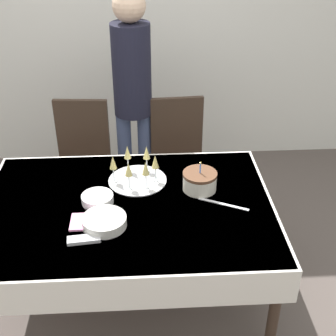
% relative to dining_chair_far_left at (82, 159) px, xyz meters
% --- Properties ---
extents(ground_plane, '(12.00, 12.00, 0.00)m').
position_rel_dining_chair_far_left_xyz_m(ground_plane, '(0.36, -0.91, -0.53)').
color(ground_plane, '#564C47').
extents(wall_back, '(8.00, 0.05, 2.70)m').
position_rel_dining_chair_far_left_xyz_m(wall_back, '(0.36, 1.01, 0.82)').
color(wall_back, silver).
rests_on(wall_back, ground_plane).
extents(dining_table, '(1.68, 1.18, 0.74)m').
position_rel_dining_chair_far_left_xyz_m(dining_table, '(0.36, -0.91, 0.10)').
color(dining_table, silver).
rests_on(dining_table, ground_plane).
extents(dining_chair_far_left, '(0.45, 0.45, 0.97)m').
position_rel_dining_chair_far_left_xyz_m(dining_chair_far_left, '(0.00, 0.00, 0.00)').
color(dining_chair_far_left, '#38281E').
rests_on(dining_chair_far_left, ground_plane).
extents(dining_chair_far_right, '(0.45, 0.45, 0.97)m').
position_rel_dining_chair_far_left_xyz_m(dining_chair_far_right, '(0.73, 0.00, 0.00)').
color(dining_chair_far_right, '#38281E').
rests_on(dining_chair_far_right, ground_plane).
extents(birthday_cake, '(0.20, 0.20, 0.19)m').
position_rel_dining_chair_far_left_xyz_m(birthday_cake, '(0.79, -0.77, 0.26)').
color(birthday_cake, silver).
rests_on(birthday_cake, dining_table).
extents(champagne_tray, '(0.36, 0.36, 0.18)m').
position_rel_dining_chair_far_left_xyz_m(champagne_tray, '(0.42, -0.64, 0.28)').
color(champagne_tray, silver).
rests_on(champagne_tray, dining_table).
extents(plate_stack_main, '(0.24, 0.24, 0.06)m').
position_rel_dining_chair_far_left_xyz_m(plate_stack_main, '(0.25, -1.09, 0.23)').
color(plate_stack_main, silver).
rests_on(plate_stack_main, dining_table).
extents(plate_stack_dessert, '(0.18, 0.18, 0.05)m').
position_rel_dining_chair_far_left_xyz_m(plate_stack_dessert, '(0.19, -0.87, 0.23)').
color(plate_stack_dessert, white).
rests_on(plate_stack_dessert, dining_table).
extents(cake_knife, '(0.28, 0.15, 0.00)m').
position_rel_dining_chair_far_left_xyz_m(cake_knife, '(0.91, -0.93, 0.21)').
color(cake_knife, silver).
rests_on(cake_knife, dining_table).
extents(fork_pile, '(0.18, 0.08, 0.02)m').
position_rel_dining_chair_far_left_xyz_m(fork_pile, '(0.15, -1.21, 0.21)').
color(fork_pile, silver).
rests_on(fork_pile, dining_table).
extents(napkin_pile, '(0.15, 0.15, 0.01)m').
position_rel_dining_chair_far_left_xyz_m(napkin_pile, '(0.13, -1.06, 0.21)').
color(napkin_pile, pink).
rests_on(napkin_pile, dining_table).
extents(person_standing, '(0.28, 0.28, 1.74)m').
position_rel_dining_chair_far_left_xyz_m(person_standing, '(0.40, 0.13, 0.52)').
color(person_standing, '#3F4C72').
rests_on(person_standing, ground_plane).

